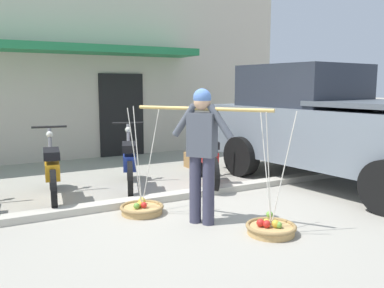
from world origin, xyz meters
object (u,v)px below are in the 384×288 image
(fruit_basket_right_side, at_px, (142,208))
(motorcycle_end_of_row, at_px, (207,159))
(fruit_basket_left_side, at_px, (271,227))
(motorcycle_third_in_row, at_px, (129,162))
(fruit_vendor, at_px, (202,147))
(parked_truck, at_px, (332,125))
(wooden_crate, at_px, (197,160))
(motorcycle_second_in_row, at_px, (52,171))

(fruit_basket_right_side, distance_m, motorcycle_end_of_row, 1.97)
(fruit_basket_left_side, distance_m, fruit_basket_right_side, 1.78)
(fruit_basket_right_side, relative_size, motorcycle_third_in_row, 0.83)
(fruit_basket_left_side, bearing_deg, motorcycle_third_in_row, 104.71)
(motorcycle_third_in_row, bearing_deg, fruit_vendor, -84.27)
(motorcycle_end_of_row, height_order, parked_truck, parked_truck)
(fruit_basket_right_side, xyz_separation_m, wooden_crate, (2.20, 2.41, 0.08))
(fruit_vendor, bearing_deg, fruit_basket_right_side, 126.14)
(parked_truck, xyz_separation_m, wooden_crate, (-1.44, 2.33, -0.87))
(motorcycle_second_in_row, bearing_deg, parked_truck, -14.86)
(fruit_basket_left_side, bearing_deg, fruit_basket_right_side, 126.15)
(fruit_vendor, xyz_separation_m, fruit_basket_right_side, (-0.53, 0.72, -0.90))
(motorcycle_second_in_row, height_order, motorcycle_end_of_row, same)
(wooden_crate, bearing_deg, parked_truck, -58.32)
(wooden_crate, bearing_deg, fruit_vendor, -118.12)
(motorcycle_second_in_row, bearing_deg, motorcycle_third_in_row, 2.91)
(motorcycle_second_in_row, distance_m, wooden_crate, 3.34)
(fruit_basket_right_side, relative_size, parked_truck, 0.30)
(fruit_basket_left_side, relative_size, parked_truck, 0.30)
(fruit_vendor, xyz_separation_m, motorcycle_second_in_row, (-1.46, 2.01, -0.53))
(motorcycle_third_in_row, bearing_deg, parked_truck, -21.05)
(fruit_vendor, height_order, motorcycle_end_of_row, fruit_vendor)
(motorcycle_second_in_row, xyz_separation_m, wooden_crate, (3.13, 1.12, -0.29))
(fruit_basket_left_side, bearing_deg, wooden_crate, 73.39)
(motorcycle_end_of_row, height_order, wooden_crate, motorcycle_end_of_row)
(motorcycle_third_in_row, distance_m, parked_truck, 3.60)
(fruit_vendor, relative_size, fruit_basket_right_side, 1.17)
(motorcycle_second_in_row, bearing_deg, fruit_vendor, -53.96)
(motorcycle_second_in_row, relative_size, motorcycle_third_in_row, 1.04)
(motorcycle_third_in_row, distance_m, motorcycle_end_of_row, 1.36)
(fruit_vendor, relative_size, parked_truck, 0.35)
(fruit_vendor, distance_m, motorcycle_second_in_row, 2.54)
(fruit_vendor, relative_size, motorcycle_end_of_row, 0.97)
(fruit_vendor, relative_size, wooden_crate, 3.85)
(motorcycle_third_in_row, height_order, wooden_crate, motorcycle_third_in_row)
(motorcycle_end_of_row, distance_m, wooden_crate, 1.52)
(motorcycle_third_in_row, distance_m, wooden_crate, 2.18)
(fruit_vendor, bearing_deg, motorcycle_end_of_row, 57.61)
(parked_truck, bearing_deg, motorcycle_second_in_row, 165.14)
(fruit_vendor, xyz_separation_m, motorcycle_third_in_row, (-0.21, 2.07, -0.53))
(fruit_basket_left_side, bearing_deg, motorcycle_end_of_row, 76.63)
(motorcycle_third_in_row, bearing_deg, motorcycle_end_of_row, -13.68)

